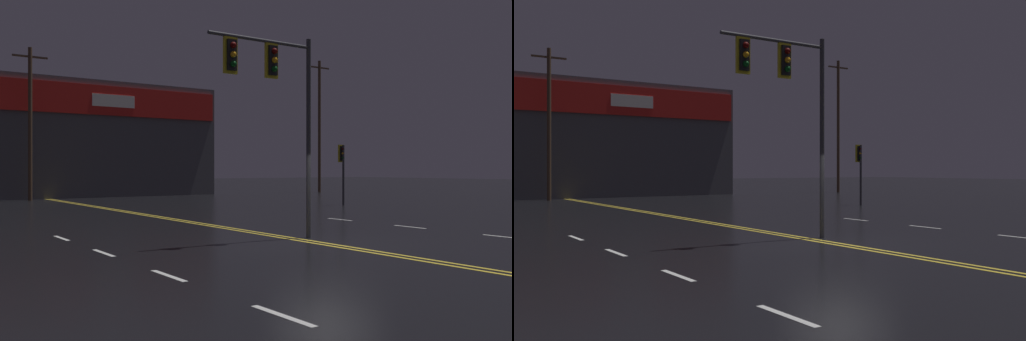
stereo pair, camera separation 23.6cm
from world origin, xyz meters
The scene contains 6 objects.
ground_plane centered at (0.00, 0.00, 0.00)m, with size 200.00×200.00×0.00m, color black.
road_markings centered at (1.18, -1.94, 0.00)m, with size 16.49×60.00×0.01m.
traffic_signal_median centered at (-0.81, 1.37, 4.48)m, with size 3.50×0.36×5.91m.
traffic_signal_corner_northeast centered at (12.04, 12.20, 2.53)m, with size 0.42×0.36×3.44m.
building_backdrop centered at (0.00, 33.60, 4.28)m, with size 26.45×10.23×8.53m.
utility_pole_row centered at (0.81, 27.07, 5.57)m, with size 47.56×0.26×11.75m.
Camera 2 is at (-10.13, -11.84, 2.03)m, focal length 40.00 mm.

